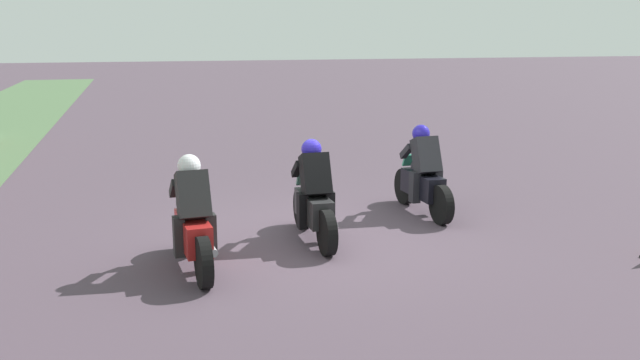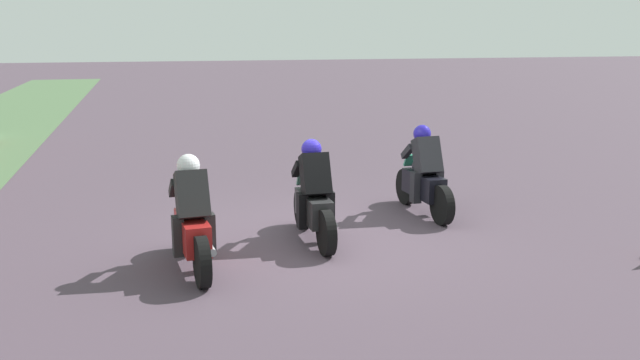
# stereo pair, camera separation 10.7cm
# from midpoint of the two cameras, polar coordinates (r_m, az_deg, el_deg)

# --- Properties ---
(ground_plane) EXTENTS (120.00, 120.00, 0.00)m
(ground_plane) POSITION_cam_midpoint_polar(r_m,az_deg,el_deg) (10.40, -0.33, -4.81)
(ground_plane) COLOR #4B3C48
(rider_lane_a) EXTENTS (2.04, 0.55, 1.51)m
(rider_lane_a) POSITION_cam_midpoint_polar(r_m,az_deg,el_deg) (11.73, 8.27, 0.19)
(rider_lane_a) COLOR black
(rider_lane_a) RESTS_ON ground_plane
(rider_lane_b) EXTENTS (2.04, 0.54, 1.51)m
(rider_lane_b) POSITION_cam_midpoint_polar(r_m,az_deg,el_deg) (10.11, -0.82, -1.65)
(rider_lane_b) COLOR black
(rider_lane_b) RESTS_ON ground_plane
(rider_lane_c) EXTENTS (2.04, 0.56, 1.51)m
(rider_lane_c) POSITION_cam_midpoint_polar(r_m,az_deg,el_deg) (9.05, -10.82, -3.55)
(rider_lane_c) COLOR black
(rider_lane_c) RESTS_ON ground_plane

